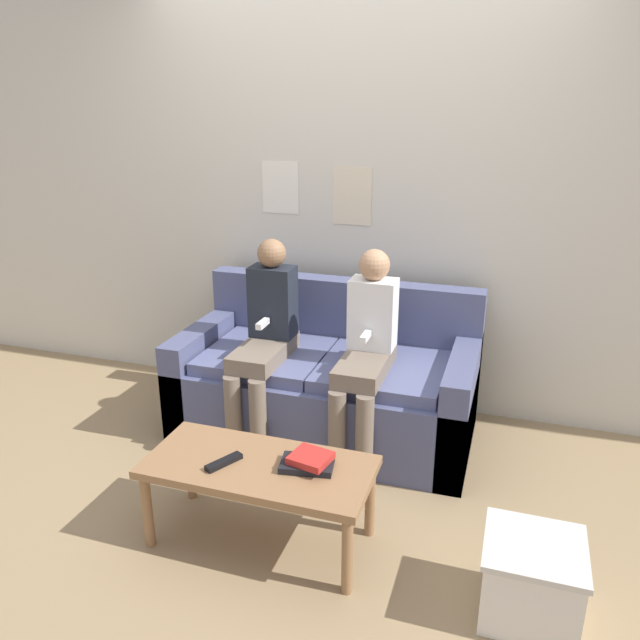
{
  "coord_description": "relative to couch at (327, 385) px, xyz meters",
  "views": [
    {
      "loc": [
        0.97,
        -2.56,
        1.82
      ],
      "look_at": [
        0.0,
        0.39,
        0.72
      ],
      "focal_mm": 35.0,
      "sensor_mm": 36.0,
      "label": 1
    }
  ],
  "objects": [
    {
      "name": "book_stack",
      "position": [
        0.23,
        -0.98,
        0.13
      ],
      "size": [
        0.24,
        0.18,
        0.06
      ],
      "color": "black",
      "rests_on": "coffee_table"
    },
    {
      "name": "coffee_table",
      "position": [
        0.02,
        -1.02,
        0.05
      ],
      "size": [
        0.96,
        0.45,
        0.38
      ],
      "color": "#8E6642",
      "rests_on": "ground_plane"
    },
    {
      "name": "ground_plane",
      "position": [
        0.0,
        -0.53,
        -0.28
      ],
      "size": [
        10.0,
        10.0,
        0.0
      ],
      "primitive_type": "plane",
      "color": "#937A56"
    },
    {
      "name": "couch",
      "position": [
        0.0,
        0.0,
        0.0
      ],
      "size": [
        1.64,
        0.82,
        0.83
      ],
      "color": "#4C5175",
      "rests_on": "ground_plane"
    },
    {
      "name": "storage_box",
      "position": [
        1.13,
        -1.09,
        -0.13
      ],
      "size": [
        0.36,
        0.35,
        0.31
      ],
      "color": "silver",
      "rests_on": "ground_plane"
    },
    {
      "name": "person_right",
      "position": [
        0.27,
        -0.19,
        0.33
      ],
      "size": [
        0.24,
        0.56,
        1.11
      ],
      "color": "#756656",
      "rests_on": "ground_plane"
    },
    {
      "name": "wall_back",
      "position": [
        -0.0,
        0.5,
        1.02
      ],
      "size": [
        8.0,
        0.07,
        2.6
      ],
      "color": "beige",
      "rests_on": "ground_plane"
    },
    {
      "name": "tv_remote",
      "position": [
        -0.12,
        -1.07,
        0.11
      ],
      "size": [
        0.11,
        0.17,
        0.02
      ],
      "rotation": [
        0.0,
        0.0,
        -0.48
      ],
      "color": "black",
      "rests_on": "coffee_table"
    },
    {
      "name": "person_left",
      "position": [
        -0.3,
        -0.19,
        0.34
      ],
      "size": [
        0.24,
        0.56,
        1.12
      ],
      "color": "#756656",
      "rests_on": "ground_plane"
    }
  ]
}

